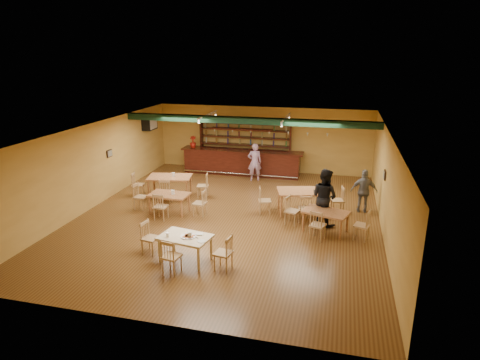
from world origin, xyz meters
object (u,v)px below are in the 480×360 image
(near_table, at_px, (185,249))
(patron_right_a, at_px, (324,197))
(dining_table_a, at_px, (170,186))
(dining_table_d, at_px, (325,221))
(bar_counter, at_px, (242,162))
(patron_bar, at_px, (255,162))
(dining_table_c, at_px, (170,203))
(dining_table_b, at_px, (301,202))

(near_table, bearing_deg, patron_right_a, 54.68)
(dining_table_a, xyz_separation_m, near_table, (2.46, -4.75, -0.05))
(dining_table_d, relative_size, patron_right_a, 0.73)
(bar_counter, height_order, patron_right_a, patron_right_a)
(patron_bar, height_order, patron_right_a, patron_right_a)
(bar_counter, bearing_deg, patron_right_a, -51.66)
(dining_table_d, distance_m, patron_right_a, 0.85)
(dining_table_c, bearing_deg, near_table, -57.73)
(dining_table_b, relative_size, patron_right_a, 0.88)
(dining_table_c, relative_size, patron_right_a, 0.73)
(dining_table_b, distance_m, near_table, 5.01)
(bar_counter, relative_size, patron_bar, 3.38)
(patron_bar, distance_m, patron_right_a, 5.25)
(patron_bar, bearing_deg, dining_table_d, 106.91)
(bar_counter, bearing_deg, dining_table_c, -104.11)
(dining_table_a, bearing_deg, patron_bar, 35.68)
(bar_counter, distance_m, dining_table_a, 4.19)
(dining_table_d, relative_size, near_table, 1.01)
(near_table, bearing_deg, dining_table_d, 48.43)
(patron_right_a, bearing_deg, dining_table_d, 133.72)
(dining_table_a, distance_m, patron_bar, 3.99)
(dining_table_a, relative_size, dining_table_c, 1.20)
(near_table, xyz_separation_m, patron_right_a, (3.45, 3.45, 0.57))
(near_table, xyz_separation_m, patron_bar, (0.27, 7.63, 0.47))
(dining_table_b, height_order, near_table, dining_table_b)
(dining_table_b, height_order, patron_right_a, patron_right_a)
(dining_table_c, relative_size, dining_table_d, 1.00)
(patron_bar, bearing_deg, dining_table_a, 28.98)
(bar_counter, relative_size, near_table, 4.16)
(dining_table_d, height_order, patron_bar, patron_bar)
(bar_counter, bearing_deg, dining_table_d, -54.14)
(dining_table_b, bearing_deg, patron_bar, 110.21)
(dining_table_b, distance_m, dining_table_c, 4.60)
(dining_table_a, height_order, patron_bar, patron_bar)
(dining_table_a, height_order, dining_table_c, dining_table_a)
(bar_counter, bearing_deg, dining_table_a, -117.83)
(dining_table_c, bearing_deg, bar_counter, 78.44)
(dining_table_c, bearing_deg, dining_table_a, 114.72)
(dining_table_a, relative_size, dining_table_b, 0.99)
(dining_table_b, height_order, patron_bar, patron_bar)
(dining_table_a, xyz_separation_m, patron_right_a, (5.91, -1.30, 0.52))
(dining_table_a, distance_m, dining_table_c, 1.68)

